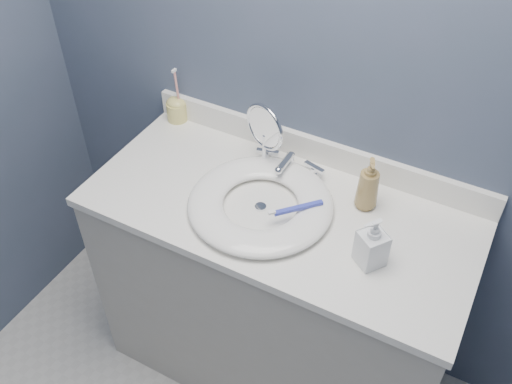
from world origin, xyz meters
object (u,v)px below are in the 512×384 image
Objects in this scene: soap_bottle_amber at (368,184)px; soap_bottle_clear at (373,242)px; makeup_mirror at (264,134)px; toothbrush_holder at (177,108)px.

soap_bottle_clear is at bearing -89.17° from soap_bottle_amber.
makeup_mirror is at bearing 154.50° from soap_bottle_amber.
toothbrush_holder is (-0.41, 0.09, -0.08)m from makeup_mirror.
soap_bottle_amber is 0.23m from soap_bottle_clear.
soap_bottle_clear is (0.45, -0.23, -0.05)m from makeup_mirror.
toothbrush_holder is at bearing -164.17° from soap_bottle_clear.
soap_bottle_amber reaches higher than soap_bottle_clear.
soap_bottle_clear is 0.75× the size of toothbrush_holder.
toothbrush_holder is (-0.86, 0.32, -0.03)m from soap_bottle_clear.
makeup_mirror is at bearing -170.76° from soap_bottle_clear.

